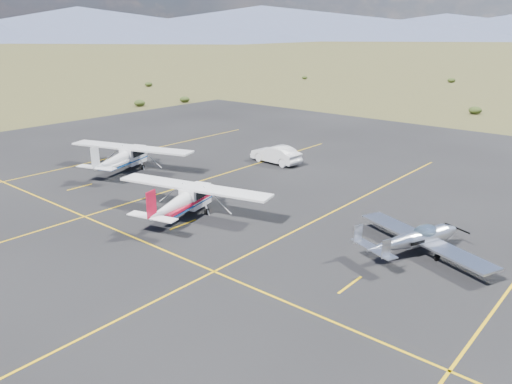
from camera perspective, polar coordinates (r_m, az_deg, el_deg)
ground at (r=26.78m, az=7.43°, el=-5.78°), size 1600.00×1600.00×0.00m
apron at (r=30.80m, az=-3.53°, el=-2.37°), size 72.00×72.00×0.02m
aircraft_low_wing at (r=26.17m, az=17.78°, el=-5.12°), size 5.97×8.02×1.77m
aircraft_cessna at (r=29.94m, az=-8.18°, el=-0.81°), size 6.69×10.18×2.58m
aircraft_plain at (r=40.58m, az=-14.89°, el=3.92°), size 7.36×10.57×2.71m
sedan at (r=41.87m, az=2.27°, el=4.33°), size 1.83×4.60×1.49m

